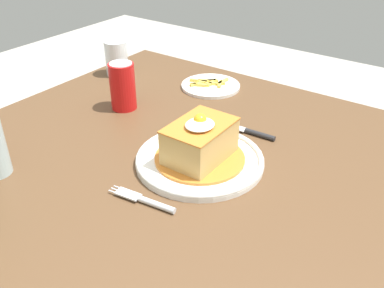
{
  "coord_description": "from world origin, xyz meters",
  "views": [
    {
      "loc": [
        -0.55,
        -0.47,
        1.25
      ],
      "look_at": [
        0.08,
        -0.03,
        0.79
      ],
      "focal_mm": 39.91,
      "sensor_mm": 36.0,
      "label": 1
    }
  ],
  "objects_px": {
    "main_plate": "(200,159)",
    "knife": "(251,132)",
    "soda_can": "(123,86)",
    "drinking_glass": "(117,60)",
    "side_plate_fries": "(210,86)",
    "fork": "(147,201)"
  },
  "relations": [
    {
      "from": "knife",
      "to": "soda_can",
      "type": "relative_size",
      "value": 1.33
    },
    {
      "from": "main_plate",
      "to": "knife",
      "type": "xyz_separation_m",
      "value": [
        0.17,
        -0.03,
        -0.0
      ]
    },
    {
      "from": "fork",
      "to": "knife",
      "type": "bearing_deg",
      "value": -4.95
    },
    {
      "from": "main_plate",
      "to": "drinking_glass",
      "type": "bearing_deg",
      "value": 61.9
    },
    {
      "from": "soda_can",
      "to": "drinking_glass",
      "type": "relative_size",
      "value": 1.18
    },
    {
      "from": "drinking_glass",
      "to": "side_plate_fries",
      "type": "bearing_deg",
      "value": -74.1
    },
    {
      "from": "fork",
      "to": "side_plate_fries",
      "type": "distance_m",
      "value": 0.55
    },
    {
      "from": "knife",
      "to": "main_plate",
      "type": "bearing_deg",
      "value": 170.72
    },
    {
      "from": "drinking_glass",
      "to": "side_plate_fries",
      "type": "relative_size",
      "value": 0.62
    },
    {
      "from": "main_plate",
      "to": "soda_can",
      "type": "xyz_separation_m",
      "value": [
        0.1,
        0.31,
        0.05
      ]
    },
    {
      "from": "main_plate",
      "to": "fork",
      "type": "bearing_deg",
      "value": 179.53
    },
    {
      "from": "fork",
      "to": "side_plate_fries",
      "type": "bearing_deg",
      "value": 21.2
    },
    {
      "from": "drinking_glass",
      "to": "side_plate_fries",
      "type": "distance_m",
      "value": 0.31
    },
    {
      "from": "fork",
      "to": "side_plate_fries",
      "type": "xyz_separation_m",
      "value": [
        0.51,
        0.2,
        -0.0
      ]
    },
    {
      "from": "main_plate",
      "to": "side_plate_fries",
      "type": "relative_size",
      "value": 1.59
    },
    {
      "from": "main_plate",
      "to": "fork",
      "type": "height_order",
      "value": "main_plate"
    },
    {
      "from": "main_plate",
      "to": "drinking_glass",
      "type": "height_order",
      "value": "drinking_glass"
    },
    {
      "from": "knife",
      "to": "soda_can",
      "type": "distance_m",
      "value": 0.35
    },
    {
      "from": "soda_can",
      "to": "side_plate_fries",
      "type": "relative_size",
      "value": 0.73
    },
    {
      "from": "main_plate",
      "to": "drinking_glass",
      "type": "distance_m",
      "value": 0.56
    },
    {
      "from": "soda_can",
      "to": "side_plate_fries",
      "type": "bearing_deg",
      "value": -24.53
    },
    {
      "from": "soda_can",
      "to": "side_plate_fries",
      "type": "xyz_separation_m",
      "value": [
        0.24,
        -0.11,
        -0.06
      ]
    }
  ]
}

